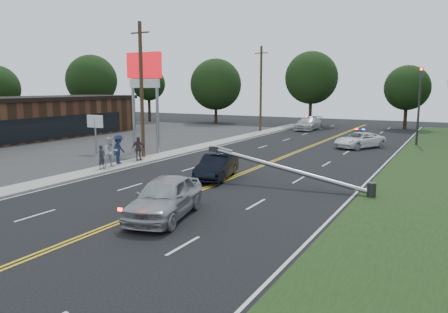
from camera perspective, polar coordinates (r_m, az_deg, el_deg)
The scene contains 24 objects.
ground at distance 18.80m, azimuth -11.43°, elevation -7.58°, with size 120.00×120.00×0.00m, color black.
parking_lot at distance 39.92m, azimuth -24.50°, elevation 0.61°, with size 25.00×60.00×0.01m, color #2D2D2D.
sidewalk at distance 31.53m, azimuth -11.60°, elevation -0.71°, with size 1.80×70.00×0.12m, color #A39F93.
centerline_yellow at distance 26.99m, azimuth 2.24°, elevation -2.28°, with size 0.36×80.00×0.00m, color gold.
pharmacy_building at distance 48.48m, azimuth -26.66°, elevation 4.44°, with size 8.40×30.40×4.30m.
pylon_sign at distance 35.51m, azimuth -10.36°, elevation 10.03°, with size 3.20×0.35×8.00m.
small_sign at distance 36.47m, azimuth -16.48°, elevation 4.01°, with size 1.60×0.14×3.10m.
traffic_signal at distance 43.91m, azimuth 24.16°, elevation 6.84°, with size 0.28×0.41×7.05m.
fallen_streetlight at distance 23.43m, azimuth 9.32°, elevation -1.88°, with size 9.36×0.44×1.91m.
utility_pole_mid at distance 33.13m, azimuth -10.72°, elevation 8.52°, with size 1.60×0.28×10.00m.
utility_pole_far at distance 52.12m, azimuth 4.84°, elevation 8.80°, with size 1.60×0.28×10.00m.
tree_3 at distance 65.28m, azimuth -16.92°, elevation 9.50°, with size 7.13×7.13×9.79m.
tree_4 at distance 68.46m, azimuth -9.81°, elevation 9.31°, with size 5.04×5.04×8.26m.
tree_5 at distance 65.44m, azimuth -1.08°, elevation 9.39°, with size 7.56×7.56×9.44m.
tree_6 at distance 61.94m, azimuth 11.34°, elevation 10.05°, with size 7.20×7.20×10.14m.
tree_7 at distance 59.95m, azimuth 22.81°, elevation 8.27°, with size 5.63×5.63×8.02m.
crashed_sedan at distance 25.55m, azimuth -0.96°, elevation -1.30°, with size 1.53×4.38×1.44m, color black.
waiting_sedan at distance 18.16m, azimuth -7.72°, elevation -5.29°, with size 2.00×4.98×1.70m, color #9B9CA2.
emergency_a at distance 40.25m, azimuth 17.27°, elevation 2.05°, with size 2.24×4.86×1.35m, color white.
emergency_b at distance 55.37m, azimuth 10.94°, elevation 4.26°, with size 2.27×5.59×1.62m, color silver.
bystander_a at distance 28.95m, azimuth -15.68°, elevation -0.05°, with size 0.57×0.37×1.56m, color #2A2B33.
bystander_b at distance 29.55m, azimuth -14.59°, elevation 0.58°, with size 0.96×0.75×1.97m, color silver.
bystander_c at distance 30.64m, azimuth -13.60°, elevation 0.92°, with size 1.27×0.73×1.97m, color #1C2847.
bystander_d at distance 31.75m, azimuth -11.15°, elevation 1.04°, with size 1.00×0.42×1.71m, color #4F413F.
Camera 1 is at (11.62, -13.78, 5.34)m, focal length 35.00 mm.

